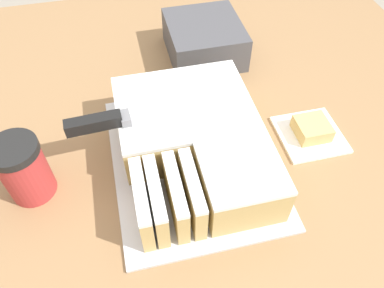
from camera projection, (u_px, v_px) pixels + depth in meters
countertop at (158, 239)px, 1.05m from camera, size 1.40×1.10×0.88m
cake_board at (192, 160)px, 0.67m from camera, size 0.28×0.36×0.01m
cake at (194, 141)px, 0.64m from camera, size 0.23×0.31×0.08m
knife at (121, 119)px, 0.61m from camera, size 0.30×0.04×0.02m
coffee_cup at (24, 169)px, 0.59m from camera, size 0.08×0.08×0.11m
paper_napkin at (310, 135)px, 0.71m from camera, size 0.12×0.12×0.01m
brownie at (312, 129)px, 0.70m from camera, size 0.06×0.06×0.03m
storage_box at (204, 40)px, 0.85m from camera, size 0.16×0.17×0.08m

